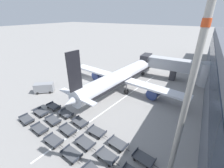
% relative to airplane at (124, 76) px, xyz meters
% --- Properties ---
extents(ground_plane, '(500.00, 500.00, 0.00)m').
position_rel_airplane_xyz_m(ground_plane, '(-10.99, -0.98, -3.33)').
color(ground_plane, gray).
extents(jet_bridge, '(21.13, 5.45, 6.52)m').
position_rel_airplane_xyz_m(jet_bridge, '(12.66, 12.52, 0.60)').
color(jet_bridge, '#B2B5BA').
rests_on(jet_bridge, ground_plane).
extents(airplane, '(33.75, 37.38, 12.55)m').
position_rel_airplane_xyz_m(airplane, '(0.00, 0.00, 0.00)').
color(airplane, silver).
rests_on(airplane, ground_plane).
extents(service_van, '(4.71, 4.44, 2.38)m').
position_rel_airplane_xyz_m(service_van, '(-15.80, -12.91, -2.05)').
color(service_van, gray).
rests_on(service_van, ground_plane).
extents(baggage_dolly_row_near_col_a, '(3.64, 2.11, 0.92)m').
position_rel_airplane_xyz_m(baggage_dolly_row_near_col_a, '(-8.69, -22.06, -2.85)').
color(baggage_dolly_row_near_col_a, '#424449').
rests_on(baggage_dolly_row_near_col_a, ground_plane).
extents(baggage_dolly_row_near_col_b, '(3.61, 1.99, 0.92)m').
position_rel_airplane_xyz_m(baggage_dolly_row_near_col_b, '(-4.40, -22.37, -2.85)').
color(baggage_dolly_row_near_col_b, '#424449').
rests_on(baggage_dolly_row_near_col_b, ground_plane).
extents(baggage_dolly_row_near_col_c, '(3.60, 1.93, 0.92)m').
position_rel_airplane_xyz_m(baggage_dolly_row_near_col_c, '(-0.25, -22.92, -2.85)').
color(baggage_dolly_row_near_col_c, '#424449').
rests_on(baggage_dolly_row_near_col_c, ground_plane).
extents(baggage_dolly_row_near_col_d, '(3.61, 1.98, 0.92)m').
position_rel_airplane_xyz_m(baggage_dolly_row_near_col_d, '(3.86, -23.32, -2.85)').
color(baggage_dolly_row_near_col_d, '#424449').
rests_on(baggage_dolly_row_near_col_d, ground_plane).
extents(baggage_dolly_row_mid_a_col_a, '(3.61, 1.98, 0.92)m').
position_rel_airplane_xyz_m(baggage_dolly_row_mid_a_col_a, '(-8.34, -19.30, -2.85)').
color(baggage_dolly_row_mid_a_col_a, '#424449').
rests_on(baggage_dolly_row_mid_a_col_a, ground_plane).
extents(baggage_dolly_row_mid_a_col_b, '(3.64, 2.12, 0.92)m').
position_rel_airplane_xyz_m(baggage_dolly_row_mid_a_col_b, '(-4.30, -19.71, -2.85)').
color(baggage_dolly_row_mid_a_col_b, '#424449').
rests_on(baggage_dolly_row_mid_a_col_b, ground_plane).
extents(baggage_dolly_row_mid_a_col_c, '(3.64, 2.10, 0.92)m').
position_rel_airplane_xyz_m(baggage_dolly_row_mid_a_col_c, '(-0.11, -20.11, -2.85)').
color(baggage_dolly_row_mid_a_col_c, '#424449').
rests_on(baggage_dolly_row_mid_a_col_c, ground_plane).
extents(baggage_dolly_row_mid_a_col_d, '(3.63, 2.08, 0.92)m').
position_rel_airplane_xyz_m(baggage_dolly_row_mid_a_col_d, '(4.20, -20.75, -2.85)').
color(baggage_dolly_row_mid_a_col_d, '#424449').
rests_on(baggage_dolly_row_mid_a_col_d, ground_plane).
extents(baggage_dolly_row_mid_a_col_e, '(3.65, 2.16, 0.92)m').
position_rel_airplane_xyz_m(baggage_dolly_row_mid_a_col_e, '(8.26, -21.04, -2.85)').
color(baggage_dolly_row_mid_a_col_e, '#424449').
rests_on(baggage_dolly_row_mid_a_col_e, ground_plane).
extents(baggage_dolly_row_mid_b_col_a, '(3.61, 1.99, 0.92)m').
position_rel_airplane_xyz_m(baggage_dolly_row_mid_b_col_a, '(-7.93, -16.61, -2.85)').
color(baggage_dolly_row_mid_b_col_a, '#424449').
rests_on(baggage_dolly_row_mid_b_col_a, ground_plane).
extents(baggage_dolly_row_mid_b_col_b, '(3.64, 2.10, 0.92)m').
position_rel_airplane_xyz_m(baggage_dolly_row_mid_b_col_b, '(-3.81, -17.07, -2.85)').
color(baggage_dolly_row_mid_b_col_b, '#424449').
rests_on(baggage_dolly_row_mid_b_col_b, ground_plane).
extents(baggage_dolly_row_mid_b_col_c, '(3.65, 2.16, 0.92)m').
position_rel_airplane_xyz_m(baggage_dolly_row_mid_b_col_c, '(0.32, -17.57, -2.85)').
color(baggage_dolly_row_mid_b_col_c, '#424449').
rests_on(baggage_dolly_row_mid_b_col_c, ground_plane).
extents(baggage_dolly_row_mid_b_col_d, '(3.60, 1.93, 0.92)m').
position_rel_airplane_xyz_m(baggage_dolly_row_mid_b_col_d, '(4.30, -17.96, -2.85)').
color(baggage_dolly_row_mid_b_col_d, '#424449').
rests_on(baggage_dolly_row_mid_b_col_d, ground_plane).
extents(baggage_dolly_row_mid_b_col_e, '(3.64, 2.09, 0.92)m').
position_rel_airplane_xyz_m(baggage_dolly_row_mid_b_col_e, '(8.46, -18.39, -2.85)').
color(baggage_dolly_row_mid_b_col_e, '#424449').
rests_on(baggage_dolly_row_mid_b_col_e, ground_plane).
extents(baggage_dolly_row_mid_b_col_f, '(3.64, 2.11, 0.92)m').
position_rel_airplane_xyz_m(baggage_dolly_row_mid_b_col_f, '(12.64, -18.81, -2.85)').
color(baggage_dolly_row_mid_b_col_f, '#424449').
rests_on(baggage_dolly_row_mid_b_col_f, ground_plane).
extents(apron_light_mast, '(2.00, 0.70, 22.39)m').
position_rel_airplane_xyz_m(apron_light_mast, '(15.98, -19.68, 9.44)').
color(apron_light_mast, '#ADA89E').
rests_on(apron_light_mast, ground_plane).
extents(stand_guidance_stripe, '(5.34, 38.34, 0.01)m').
position_rel_airplane_xyz_m(stand_guidance_stripe, '(2.39, -7.81, -3.32)').
color(stand_guidance_stripe, white).
rests_on(stand_guidance_stripe, ground_plane).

